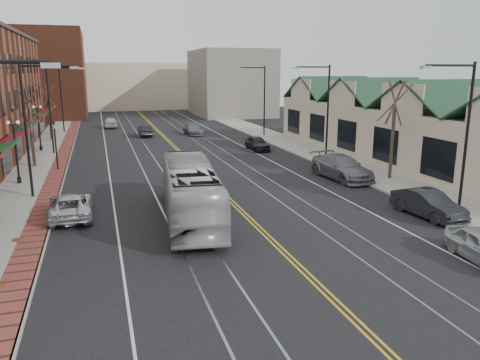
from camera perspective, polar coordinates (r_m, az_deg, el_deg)
ground at (r=17.82m, az=9.55°, el=-12.63°), size 160.00×160.00×0.00m
sidewalk_left at (r=35.43m, az=-23.99°, el=-0.35°), size 4.00×120.00×0.15m
sidewalk_right at (r=40.09m, az=12.34°, el=1.98°), size 4.00×120.00×0.15m
building_right at (r=42.97m, az=19.54°, el=5.28°), size 8.00×36.00×4.60m
backdrop_left at (r=84.72m, az=-23.25°, el=11.76°), size 14.00×18.00×14.00m
backdrop_mid at (r=99.59m, az=-12.88°, el=11.12°), size 22.00×14.00×9.00m
backdrop_right at (r=82.39m, az=-1.15°, el=11.75°), size 12.00×16.00×11.00m
streetlight_l_1 at (r=30.62m, az=-23.94°, el=7.09°), size 3.33×0.25×8.00m
streetlight_l_2 at (r=46.50m, az=-21.69°, el=9.04°), size 3.33×0.25×8.00m
streetlight_l_3 at (r=62.44m, az=-20.58°, el=9.99°), size 3.33×0.25×8.00m
streetlight_r_0 at (r=27.50m, az=25.38°, el=6.38°), size 3.33×0.25×8.00m
streetlight_r_1 at (r=40.76m, az=10.13°, el=9.29°), size 3.33×0.25×8.00m
streetlight_r_2 at (r=55.48m, az=2.55°, el=10.50°), size 3.33×0.25×8.00m
lamppost_l_2 at (r=35.14m, az=-25.61°, el=2.93°), size 0.84×0.28×4.27m
lamppost_l_3 at (r=48.89m, az=-23.28°, el=5.73°), size 0.84×0.28×4.27m
tree_left_near at (r=40.82m, az=-24.18°, el=6.21°), size 1.78×1.37×6.48m
tree_left_far at (r=56.68m, az=-22.25°, el=7.82°), size 1.66×1.28×6.02m
tree_right_mid at (r=34.77m, az=18.18°, el=6.07°), size 1.90×1.46×6.93m
manhole_far at (r=23.84m, az=-25.39°, el=-6.57°), size 0.60×0.60×0.02m
traffic_signal at (r=38.79m, az=-21.58°, el=4.39°), size 0.18×0.15×3.80m
transit_bus at (r=24.66m, az=-6.07°, el=-1.41°), size 3.70×11.03×3.01m
parked_suv at (r=26.55m, az=-20.00°, el=-2.97°), size 2.28×4.80×1.32m
parked_car_b at (r=27.03m, az=21.95°, el=-2.73°), size 1.95×4.51×1.44m
parked_car_c at (r=34.58m, az=12.30°, el=1.51°), size 2.88×6.04×1.70m
parked_car_d at (r=46.12m, az=2.12°, el=4.50°), size 1.62×4.00×1.36m
distant_car_left at (r=57.05m, az=-11.50°, el=5.93°), size 1.43×4.08×1.34m
distant_car_right at (r=57.60m, az=-5.73°, el=6.19°), size 1.93×4.63×1.34m
distant_car_far at (r=66.44m, az=-15.45°, el=6.79°), size 2.04×4.47×1.49m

